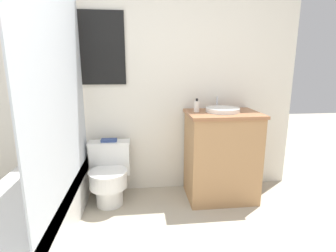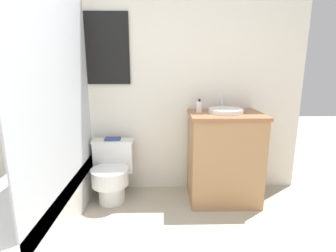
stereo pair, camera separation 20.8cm
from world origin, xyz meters
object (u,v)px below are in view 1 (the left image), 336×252
(soap_bottle, at_px, (197,106))
(toilet, at_px, (109,174))
(book_on_tank, at_px, (109,140))
(sink, at_px, (223,110))

(soap_bottle, bearing_deg, toilet, -178.65)
(toilet, height_order, book_on_tank, book_on_tank)
(toilet, xyz_separation_m, book_on_tank, (-0.00, 0.12, 0.31))
(sink, relative_size, book_on_tank, 2.36)
(toilet, relative_size, book_on_tank, 3.82)
(soap_bottle, bearing_deg, sink, -4.14)
(toilet, distance_m, soap_bottle, 1.09)
(sink, bearing_deg, toilet, -179.90)
(soap_bottle, distance_m, book_on_tank, 0.94)
(toilet, distance_m, sink, 1.28)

